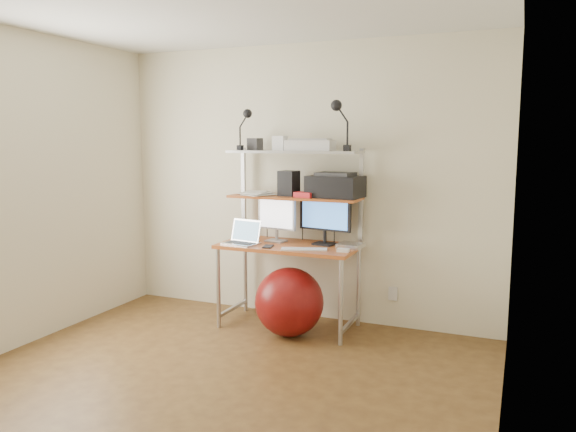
# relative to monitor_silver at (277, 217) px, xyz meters

# --- Properties ---
(room) EXTENTS (3.60, 3.60, 3.60)m
(room) POSITION_rel_monitor_silver_xyz_m (0.16, -1.53, 0.29)
(room) COLOR brown
(room) RESTS_ON ground
(computer_desk) EXTENTS (1.20, 0.60, 1.57)m
(computer_desk) POSITION_rel_monitor_silver_xyz_m (0.16, -0.03, -0.01)
(computer_desk) COLOR #B75723
(computer_desk) RESTS_ON ground
(desktop) EXTENTS (1.20, 0.60, 0.00)m
(desktop) POSITION_rel_monitor_silver_xyz_m (0.16, -0.09, -0.22)
(desktop) COLOR #B75723
(desktop) RESTS_ON computer_desk
(mid_shelf) EXTENTS (1.18, 0.34, 0.00)m
(mid_shelf) POSITION_rel_monitor_silver_xyz_m (0.16, 0.04, 0.19)
(mid_shelf) COLOR #B75723
(mid_shelf) RESTS_ON computer_desk
(top_shelf) EXTENTS (1.18, 0.34, 0.00)m
(top_shelf) POSITION_rel_monitor_silver_xyz_m (0.16, 0.04, 0.59)
(top_shelf) COLOR #ADADB2
(top_shelf) RESTS_ON computer_desk
(floor) EXTENTS (3.60, 3.60, 0.00)m
(floor) POSITION_rel_monitor_silver_xyz_m (0.16, -1.53, -0.96)
(floor) COLOR brown
(floor) RESTS_ON ground
(wall_outlet) EXTENTS (0.08, 0.01, 0.12)m
(wall_outlet) POSITION_rel_monitor_silver_xyz_m (1.01, 0.25, -0.66)
(wall_outlet) COLOR silver
(wall_outlet) RESTS_ON room
(monitor_silver) EXTENTS (0.38, 0.15, 0.42)m
(monitor_silver) POSITION_rel_monitor_silver_xyz_m (0.00, 0.00, 0.00)
(monitor_silver) COLOR #B1B0B5
(monitor_silver) RESTS_ON desktop
(monitor_black) EXTENTS (0.49, 0.16, 0.49)m
(monitor_black) POSITION_rel_monitor_silver_xyz_m (0.44, 0.03, 0.02)
(monitor_black) COLOR black
(monitor_black) RESTS_ON desktop
(laptop) EXTENTS (0.33, 0.29, 0.26)m
(laptop) POSITION_rel_monitor_silver_xyz_m (-0.23, -0.21, -0.18)
(laptop) COLOR silver
(laptop) RESTS_ON desktop
(keyboard) EXTENTS (0.40, 0.22, 0.01)m
(keyboard) POSITION_rel_monitor_silver_xyz_m (0.36, -0.26, -0.22)
(keyboard) COLOR silver
(keyboard) RESTS_ON desktop
(mouse) EXTENTS (0.10, 0.07, 0.03)m
(mouse) POSITION_rel_monitor_silver_xyz_m (0.69, -0.22, -0.21)
(mouse) COLOR silver
(mouse) RESTS_ON desktop
(mac_mini) EXTENTS (0.21, 0.21, 0.04)m
(mac_mini) POSITION_rel_monitor_silver_xyz_m (0.70, -0.03, -0.20)
(mac_mini) COLOR silver
(mac_mini) RESTS_ON desktop
(phone) EXTENTS (0.10, 0.15, 0.01)m
(phone) POSITION_rel_monitor_silver_xyz_m (0.04, -0.27, -0.22)
(phone) COLOR black
(phone) RESTS_ON desktop
(printer) EXTENTS (0.48, 0.35, 0.22)m
(printer) POSITION_rel_monitor_silver_xyz_m (0.52, 0.07, 0.29)
(printer) COLOR black
(printer) RESTS_ON mid_shelf
(nas_cube) EXTENTS (0.17, 0.17, 0.22)m
(nas_cube) POSITION_rel_monitor_silver_xyz_m (0.10, 0.05, 0.30)
(nas_cube) COLOR black
(nas_cube) RESTS_ON mid_shelf
(red_box) EXTENTS (0.18, 0.14, 0.05)m
(red_box) POSITION_rel_monitor_silver_xyz_m (0.28, -0.03, 0.21)
(red_box) COLOR red
(red_box) RESTS_ON mid_shelf
(scanner) EXTENTS (0.42, 0.29, 0.10)m
(scanner) POSITION_rel_monitor_silver_xyz_m (0.30, 0.04, 0.64)
(scanner) COLOR silver
(scanner) RESTS_ON top_shelf
(box_white) EXTENTS (0.11, 0.10, 0.13)m
(box_white) POSITION_rel_monitor_silver_xyz_m (0.02, 0.02, 0.65)
(box_white) COLOR silver
(box_white) RESTS_ON top_shelf
(box_grey) EXTENTS (0.12, 0.12, 0.11)m
(box_grey) POSITION_rel_monitor_silver_xyz_m (-0.26, 0.10, 0.64)
(box_grey) COLOR #2F2E31
(box_grey) RESTS_ON top_shelf
(clip_lamp_left) EXTENTS (0.14, 0.08, 0.36)m
(clip_lamp_left) POSITION_rel_monitor_silver_xyz_m (-0.29, -0.02, 0.85)
(clip_lamp_left) COLOR black
(clip_lamp_left) RESTS_ON top_shelf
(clip_lamp_right) EXTENTS (0.17, 0.09, 0.42)m
(clip_lamp_right) POSITION_rel_monitor_silver_xyz_m (0.58, -0.03, 0.90)
(clip_lamp_right) COLOR black
(clip_lamp_right) RESTS_ON top_shelf
(exercise_ball) EXTENTS (0.58, 0.58, 0.58)m
(exercise_ball) POSITION_rel_monitor_silver_xyz_m (0.25, -0.30, -0.67)
(exercise_ball) COLOR maroon
(exercise_ball) RESTS_ON floor
(paper_stack) EXTENTS (0.40, 0.41, 0.02)m
(paper_stack) POSITION_rel_monitor_silver_xyz_m (-0.22, 0.04, 0.20)
(paper_stack) COLOR white
(paper_stack) RESTS_ON mid_shelf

